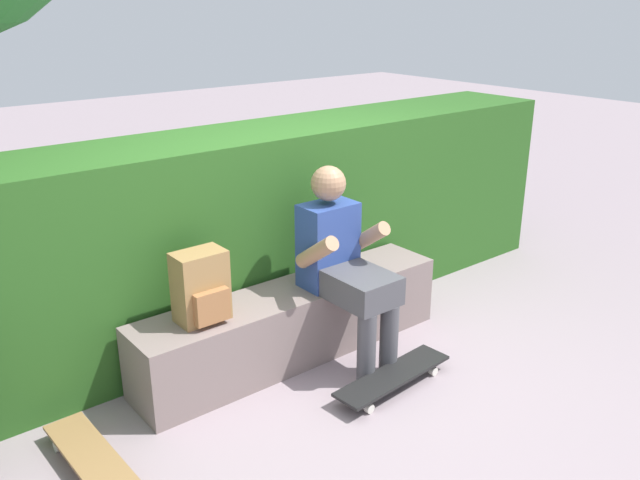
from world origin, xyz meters
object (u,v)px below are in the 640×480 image
object	(u,v)px
bench_main	(293,323)
person_skater	(344,261)
skateboard_near_person	(393,376)
backpack_on_bench	(201,288)
skateboard_beside_bench	(94,460)

from	to	relation	value
bench_main	person_skater	distance (m)	0.52
skateboard_near_person	backpack_on_bench	xyz separation A→B (m)	(-0.85, 0.65, 0.57)
person_skater	skateboard_beside_bench	size ratio (longest dim) A/B	1.49
backpack_on_bench	bench_main	bearing A→B (deg)	0.87
bench_main	person_skater	world-z (taller)	person_skater
skateboard_near_person	skateboard_beside_bench	size ratio (longest dim) A/B	1.01
bench_main	skateboard_beside_bench	bearing A→B (deg)	-168.05
person_skater	skateboard_beside_bench	bearing A→B (deg)	-176.87
skateboard_near_person	person_skater	bearing A→B (deg)	89.73
person_skater	backpack_on_bench	distance (m)	0.87
bench_main	skateboard_near_person	distance (m)	0.71
skateboard_near_person	backpack_on_bench	size ratio (longest dim) A/B	2.03
backpack_on_bench	person_skater	bearing A→B (deg)	-13.10
skateboard_near_person	skateboard_beside_bench	world-z (taller)	same
person_skater	skateboard_near_person	world-z (taller)	person_skater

